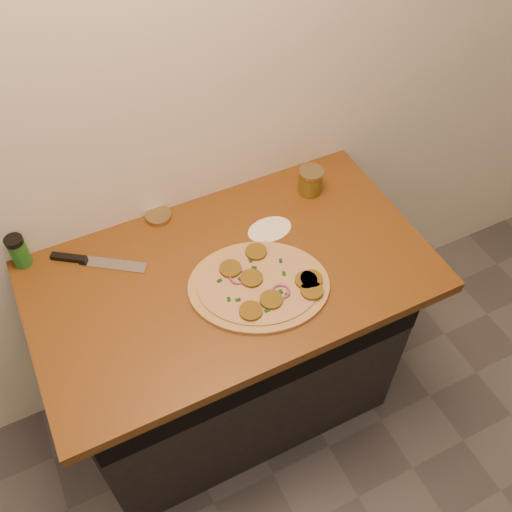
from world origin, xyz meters
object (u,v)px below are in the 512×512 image
chefs_knife (90,261)px  spice_shaker (19,251)px  salsa_jar (310,181)px  pizza (260,285)px

chefs_knife → spice_shaker: size_ratio=2.37×
salsa_jar → spice_shaker: (-0.93, 0.10, 0.01)m
chefs_knife → salsa_jar: size_ratio=2.88×
pizza → chefs_knife: (-0.42, 0.31, -0.00)m
pizza → chefs_knife: pizza is taller
pizza → chefs_knife: bearing=143.5°
pizza → spice_shaker: (-0.60, 0.40, 0.05)m
chefs_knife → salsa_jar: 0.75m
spice_shaker → salsa_jar: bearing=-6.4°
chefs_knife → spice_shaker: bearing=155.1°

